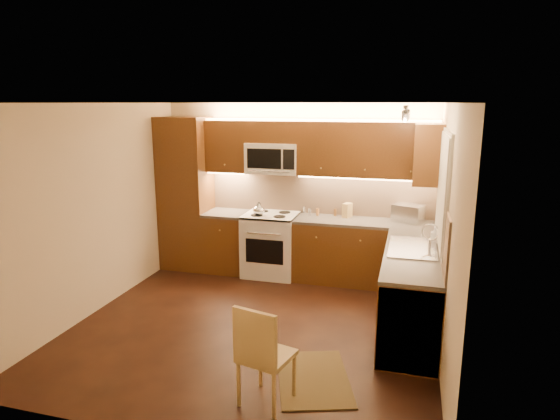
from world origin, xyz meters
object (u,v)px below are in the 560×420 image
(sink, at_px, (413,242))
(toaster_oven, at_px, (408,213))
(knife_block, at_px, (347,210))
(stove, at_px, (271,244))
(microwave, at_px, (273,158))
(soap_bottle, at_px, (435,235))
(kettle, at_px, (259,209))
(dining_chair, at_px, (267,353))

(sink, distance_m, toaster_oven, 1.29)
(knife_block, bearing_deg, toaster_oven, 19.79)
(knife_block, bearing_deg, stove, -148.17)
(stove, height_order, microwave, microwave)
(knife_block, relative_size, soap_bottle, 1.09)
(sink, height_order, soap_bottle, soap_bottle)
(stove, xyz_separation_m, toaster_oven, (1.93, 0.16, 0.56))
(stove, distance_m, toaster_oven, 2.01)
(soap_bottle, bearing_deg, microwave, 161.41)
(sink, height_order, kettle, kettle)
(microwave, distance_m, soap_bottle, 2.54)
(kettle, bearing_deg, dining_chair, -63.72)
(sink, xyz_separation_m, soap_bottle, (0.24, 0.31, 0.02))
(microwave, distance_m, dining_chair, 3.50)
(stove, xyz_separation_m, sink, (2.00, -1.12, 0.52))
(microwave, height_order, soap_bottle, microwave)
(stove, xyz_separation_m, kettle, (-0.14, -0.12, 0.56))
(microwave, height_order, sink, microwave)
(stove, distance_m, sink, 2.35)
(toaster_oven, bearing_deg, soap_bottle, -50.33)
(microwave, xyz_separation_m, soap_bottle, (2.24, -0.95, -0.73))
(toaster_oven, height_order, dining_chair, toaster_oven)
(microwave, bearing_deg, stove, -90.00)
(kettle, height_order, soap_bottle, kettle)
(stove, bearing_deg, sink, -29.36)
(sink, bearing_deg, stove, 150.64)
(microwave, distance_m, knife_block, 1.30)
(toaster_oven, xyz_separation_m, dining_chair, (-1.07, -3.17, -0.57))
(microwave, bearing_deg, sink, -32.21)
(stove, xyz_separation_m, microwave, (0.00, 0.14, 1.26))
(microwave, distance_m, sink, 2.48)
(stove, height_order, kettle, kettle)
(sink, height_order, toaster_oven, toaster_oven)
(kettle, xyz_separation_m, knife_block, (1.23, 0.31, -0.02))
(stove, distance_m, soap_bottle, 2.44)
(stove, distance_m, kettle, 0.59)
(microwave, bearing_deg, knife_block, 2.94)
(knife_block, bearing_deg, dining_chair, -72.18)
(microwave, relative_size, toaster_oven, 1.94)
(microwave, bearing_deg, dining_chair, -74.77)
(kettle, height_order, toaster_oven, toaster_oven)
(microwave, xyz_separation_m, dining_chair, (0.86, -3.15, -1.27))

